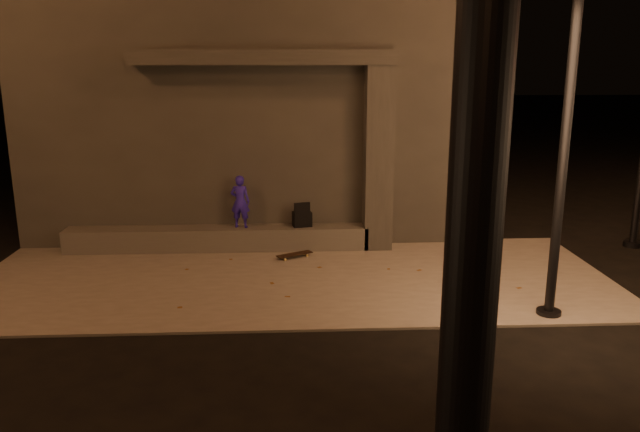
{
  "coord_description": "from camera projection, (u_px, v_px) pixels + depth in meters",
  "views": [
    {
      "loc": [
        -0.06,
        -8.33,
        3.73
      ],
      "look_at": [
        0.46,
        2.0,
        1.14
      ],
      "focal_mm": 35.0,
      "sensor_mm": 36.0,
      "label": 1
    }
  ],
  "objects": [
    {
      "name": "canopy",
      "position": [
        264.0,
        57.0,
        11.72
      ],
      "size": [
        5.0,
        0.7,
        0.28
      ],
      "primitive_type": "cube",
      "color": "#393734",
      "rests_on": "column"
    },
    {
      "name": "skateboarder",
      "position": [
        240.0,
        201.0,
        12.31
      ],
      "size": [
        0.42,
        0.32,
        1.05
      ],
      "primitive_type": "imported",
      "rotation": [
        0.0,
        0.0,
        2.95
      ],
      "color": "#2E1DBC",
      "rests_on": "ledge"
    },
    {
      "name": "skateboard",
      "position": [
        294.0,
        255.0,
        11.96
      ],
      "size": [
        0.72,
        0.5,
        0.08
      ],
      "rotation": [
        0.0,
        0.0,
        0.49
      ],
      "color": "black",
      "rests_on": "sidewalk"
    },
    {
      "name": "ground",
      "position": [
        295.0,
        326.0,
        8.98
      ],
      "size": [
        120.0,
        120.0,
        0.0
      ],
      "primitive_type": "plane",
      "color": "black",
      "rests_on": "ground"
    },
    {
      "name": "column",
      "position": [
        378.0,
        159.0,
        12.25
      ],
      "size": [
        0.55,
        0.55,
        3.6
      ],
      "primitive_type": "cube",
      "color": "#393734",
      "rests_on": "sidewalk"
    },
    {
      "name": "ledge",
      "position": [
        218.0,
        238.0,
        12.47
      ],
      "size": [
        6.0,
        0.55,
        0.45
      ],
      "primitive_type": "cube",
      "color": "#595550",
      "rests_on": "sidewalk"
    },
    {
      "name": "building",
      "position": [
        248.0,
        109.0,
        14.59
      ],
      "size": [
        9.0,
        5.1,
        5.22
      ],
      "color": "#393734",
      "rests_on": "ground"
    },
    {
      "name": "sidewalk",
      "position": [
        294.0,
        278.0,
        10.91
      ],
      "size": [
        11.0,
        4.4,
        0.04
      ],
      "primitive_type": "cube",
      "color": "slate",
      "rests_on": "ground"
    },
    {
      "name": "street_lamp_0",
      "position": [
        577.0,
        11.0,
        8.28
      ],
      "size": [
        0.36,
        0.36,
        7.73
      ],
      "color": "black",
      "rests_on": "ground"
    },
    {
      "name": "backpack",
      "position": [
        302.0,
        218.0,
        12.46
      ],
      "size": [
        0.41,
        0.32,
        0.51
      ],
      "rotation": [
        0.0,
        0.0,
        0.25
      ],
      "color": "black",
      "rests_on": "ledge"
    }
  ]
}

